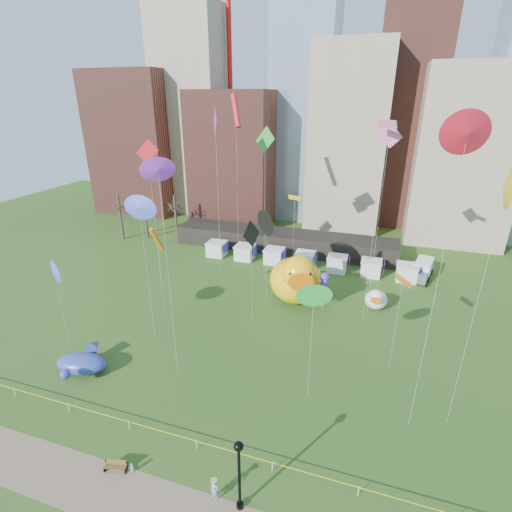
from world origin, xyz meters
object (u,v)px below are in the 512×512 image
(big_duck, at_px, (296,279))
(park_bench, at_px, (116,465))
(lamppost, at_px, (239,468))
(box_truck, at_px, (423,269))
(small_duck, at_px, (376,299))
(seahorse_purple, at_px, (324,284))
(seahorse_green, at_px, (302,271))
(toddler, at_px, (132,468))
(woman, at_px, (214,490))
(whale_inflatable, at_px, (82,362))

(big_duck, distance_m, park_bench, 29.12)
(lamppost, xyz_separation_m, box_truck, (13.55, 40.84, -2.31))
(small_duck, xyz_separation_m, seahorse_purple, (-6.34, -2.34, 2.27))
(big_duck, height_order, seahorse_green, big_duck)
(lamppost, distance_m, toddler, 8.82)
(park_bench, xyz_separation_m, lamppost, (9.43, 0.22, 3.14))
(woman, bearing_deg, box_truck, 85.66)
(small_duck, distance_m, whale_inflatable, 34.15)
(park_bench, relative_size, woman, 0.99)
(lamppost, bearing_deg, woman, 180.00)
(small_duck, bearing_deg, whale_inflatable, -137.97)
(park_bench, bearing_deg, big_duck, 63.71)
(seahorse_green, height_order, whale_inflatable, seahorse_green)
(seahorse_purple, height_order, box_truck, seahorse_purple)
(small_duck, height_order, woman, small_duck)
(box_truck, relative_size, woman, 3.66)
(small_duck, distance_m, seahorse_purple, 7.13)
(small_duck, bearing_deg, toddler, -114.63)
(park_bench, bearing_deg, whale_inflatable, 127.58)
(small_duck, height_order, whale_inflatable, small_duck)
(seahorse_purple, distance_m, woman, 27.25)
(seahorse_purple, xyz_separation_m, toddler, (-9.26, -26.96, -3.22))
(box_truck, bearing_deg, whale_inflatable, -121.80)
(park_bench, bearing_deg, seahorse_green, 62.41)
(big_duck, xyz_separation_m, seahorse_purple, (3.67, -1.00, 0.33))
(lamppost, height_order, toddler, lamppost)
(park_bench, height_order, toddler, park_bench)
(seahorse_purple, relative_size, box_truck, 0.82)
(big_duck, xyz_separation_m, lamppost, (2.63, -27.96, 0.31))
(small_duck, xyz_separation_m, seahorse_green, (-9.30, -1.26, 3.11))
(seahorse_purple, xyz_separation_m, whale_inflatable, (-20.34, -18.98, -2.62))
(toddler, bearing_deg, box_truck, 60.02)
(lamppost, xyz_separation_m, toddler, (-8.22, 0.00, -3.20))
(lamppost, bearing_deg, seahorse_purple, 87.80)
(toddler, bearing_deg, big_duck, 76.77)
(seahorse_green, distance_m, whale_inflatable, 26.76)
(seahorse_green, relative_size, park_bench, 3.80)
(seahorse_green, relative_size, woman, 3.75)
(big_duck, distance_m, toddler, 28.65)
(lamppost, bearing_deg, small_duck, 75.87)
(seahorse_purple, xyz_separation_m, lamppost, (-1.04, -26.96, -0.02))
(park_bench, relative_size, box_truck, 0.27)
(whale_inflatable, bearing_deg, box_truck, 33.93)
(big_duck, distance_m, lamppost, 28.08)
(whale_inflatable, distance_m, lamppost, 21.05)
(small_duck, distance_m, box_truck, 13.10)
(seahorse_purple, bearing_deg, woman, -108.43)
(woman, bearing_deg, lamppost, 16.24)
(small_duck, xyz_separation_m, woman, (-9.16, -29.30, -0.48))
(seahorse_green, distance_m, seahorse_purple, 3.26)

